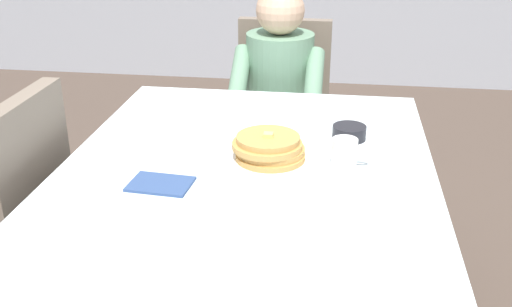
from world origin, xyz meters
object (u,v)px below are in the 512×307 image
object	(u,v)px
fork_left_of_plate	(205,161)
plate_breakfast	(268,160)
dining_table_main	(245,199)
knife_right_of_plate	(332,169)
breakfast_stack	(269,148)
spoon_near_edge	(244,218)
diner_person	(279,89)
chair_left_side	(8,216)
chair_diner	(282,107)
cup_coffee	(345,152)
bowl_butter	(349,132)

from	to	relation	value
fork_left_of_plate	plate_breakfast	bearing A→B (deg)	-86.13
dining_table_main	knife_right_of_plate	size ratio (longest dim) A/B	7.62
breakfast_stack	spoon_near_edge	bearing A→B (deg)	-93.34
plate_breakfast	spoon_near_edge	distance (m)	0.34
dining_table_main	spoon_near_edge	world-z (taller)	spoon_near_edge
dining_table_main	diner_person	distance (m)	1.01
chair_left_side	knife_right_of_plate	bearing A→B (deg)	-87.27
plate_breakfast	fork_left_of_plate	bearing A→B (deg)	-173.99
chair_diner	cup_coffee	xyz separation A→B (m)	(0.29, -1.09, 0.25)
chair_diner	chair_left_side	xyz separation A→B (m)	(-0.76, -1.17, 0.00)
diner_person	knife_right_of_plate	distance (m)	1.00
plate_breakfast	cup_coffee	distance (m)	0.23
spoon_near_edge	diner_person	bearing A→B (deg)	100.88
knife_right_of_plate	spoon_near_edge	bearing A→B (deg)	149.62
dining_table_main	chair_left_side	distance (m)	0.78
chair_left_side	fork_left_of_plate	size ratio (longest dim) A/B	5.17
knife_right_of_plate	chair_diner	bearing A→B (deg)	15.59
chair_diner	plate_breakfast	world-z (taller)	chair_diner
chair_left_side	knife_right_of_plate	world-z (taller)	chair_left_side
chair_left_side	breakfast_stack	xyz separation A→B (m)	(0.83, 0.07, 0.26)
chair_left_side	spoon_near_edge	size ratio (longest dim) A/B	6.20
dining_table_main	plate_breakfast	distance (m)	0.13
diner_person	knife_right_of_plate	bearing A→B (deg)	104.94
breakfast_stack	fork_left_of_plate	xyz separation A→B (m)	(-0.19, -0.02, -0.05)
chair_diner	cup_coffee	world-z (taller)	chair_diner
bowl_butter	knife_right_of_plate	bearing A→B (deg)	-101.35
breakfast_stack	fork_left_of_plate	bearing A→B (deg)	-173.41
dining_table_main	chair_diner	bearing A→B (deg)	90.39
chair_left_side	cup_coffee	distance (m)	1.09
dining_table_main	fork_left_of_plate	distance (m)	0.17
chair_left_side	knife_right_of_plate	xyz separation A→B (m)	(1.02, 0.05, 0.21)
diner_person	knife_right_of_plate	xyz separation A→B (m)	(0.26, -0.97, 0.07)
cup_coffee	plate_breakfast	bearing A→B (deg)	-176.93
cup_coffee	bowl_butter	bearing A→B (deg)	86.56
plate_breakfast	cup_coffee	size ratio (longest dim) A/B	2.48
chair_left_side	fork_left_of_plate	distance (m)	0.68
spoon_near_edge	chair_diner	bearing A→B (deg)	100.65
dining_table_main	plate_breakfast	bearing A→B (deg)	48.98
dining_table_main	fork_left_of_plate	world-z (taller)	fork_left_of_plate
breakfast_stack	bowl_butter	size ratio (longest dim) A/B	1.98
chair_diner	bowl_butter	xyz separation A→B (m)	(0.31, -0.88, 0.23)
dining_table_main	breakfast_stack	bearing A→B (deg)	48.98
cup_coffee	bowl_butter	size ratio (longest dim) A/B	1.03
breakfast_stack	plate_breakfast	bearing A→B (deg)	-131.17
diner_person	knife_right_of_plate	world-z (taller)	diner_person
cup_coffee	diner_person	bearing A→B (deg)	107.49
chair_diner	plate_breakfast	xyz separation A→B (m)	(0.07, -1.10, 0.22)
breakfast_stack	fork_left_of_plate	size ratio (longest dim) A/B	1.21
plate_breakfast	fork_left_of_plate	world-z (taller)	plate_breakfast
chair_diner	bowl_butter	world-z (taller)	chair_diner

